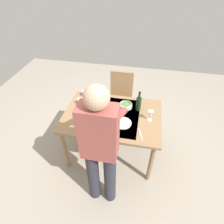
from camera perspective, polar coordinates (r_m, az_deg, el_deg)
ground_plane at (r=3.11m, az=-0.00°, el=-11.55°), size 6.00×6.00×0.00m
dining_table at (r=2.61m, az=-0.00°, el=-2.25°), size 1.32×0.93×0.76m
chair_near at (r=3.36m, az=2.64°, el=5.46°), size 0.40×0.40×0.91m
person_server at (r=1.91m, az=-3.63°, el=-10.44°), size 0.42×0.61×1.69m
wine_bottle at (r=2.60m, az=8.08°, el=2.62°), size 0.07×0.07×0.30m
wine_glass_left at (r=2.46m, az=11.67°, el=-0.59°), size 0.07×0.07×0.15m
water_cup_near_left at (r=2.92m, az=-8.41°, el=5.65°), size 0.07×0.07×0.09m
water_cup_near_right at (r=2.38m, az=-9.87°, el=-3.68°), size 0.08×0.08×0.10m
water_cup_far_left at (r=2.75m, az=-9.59°, el=3.14°), size 0.08×0.08×0.09m
serving_bowl_pasta at (r=2.71m, az=-4.05°, el=2.78°), size 0.30×0.30×0.07m
side_bowl_salad at (r=2.67m, az=4.27°, el=2.05°), size 0.18×0.18×0.07m
side_bowl_bread at (r=2.31m, az=-1.89°, el=-5.19°), size 0.16×0.16×0.07m
dinner_plate_near at (r=2.43m, az=3.23°, el=-3.37°), size 0.23×0.23×0.01m
table_knife at (r=2.32m, az=8.65°, el=-6.69°), size 0.07×0.20×0.00m
table_fork at (r=2.52m, az=-4.90°, el=-1.58°), size 0.08×0.17×0.00m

